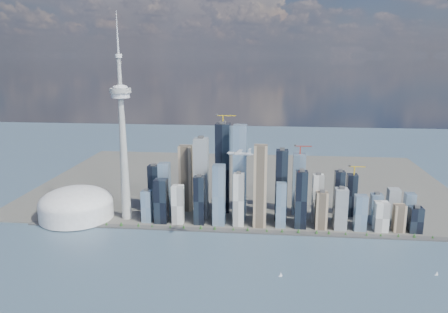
# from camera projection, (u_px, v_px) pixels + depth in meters

# --- Properties ---
(ground) EXTENTS (4000.00, 4000.00, 0.00)m
(ground) POSITION_uv_depth(u_px,v_px,m) (222.00, 280.00, 883.63)
(ground) COLOR #384862
(ground) RESTS_ON ground
(seawall) EXTENTS (1100.00, 22.00, 4.00)m
(seawall) POSITION_uv_depth(u_px,v_px,m) (233.00, 231.00, 1125.51)
(seawall) COLOR #383838
(seawall) RESTS_ON ground
(land) EXTENTS (1400.00, 900.00, 3.00)m
(land) POSITION_uv_depth(u_px,v_px,m) (243.00, 182.00, 1561.81)
(land) COLOR #4C4C47
(land) RESTS_ON ground
(shoreline_trees) EXTENTS (960.53, 7.20, 8.80)m
(shoreline_trees) POSITION_uv_depth(u_px,v_px,m) (233.00, 229.00, 1123.99)
(shoreline_trees) COLOR #3F2D1E
(shoreline_trees) RESTS_ON seawall
(skyscraper_cluster) EXTENTS (736.00, 142.00, 282.72)m
(skyscraper_cluster) POSITION_uv_depth(u_px,v_px,m) (257.00, 190.00, 1184.34)
(skyscraper_cluster) COLOR black
(skyscraper_cluster) RESTS_ON land
(needle_tower) EXTENTS (56.00, 56.00, 550.50)m
(needle_tower) POSITION_uv_depth(u_px,v_px,m) (123.00, 136.00, 1160.86)
(needle_tower) COLOR #979893
(needle_tower) RESTS_ON land
(dome_stadium) EXTENTS (200.00, 200.00, 86.00)m
(dome_stadium) POSITION_uv_depth(u_px,v_px,m) (76.00, 205.00, 1209.23)
(dome_stadium) COLOR silver
(dome_stadium) RESTS_ON land
(airplane) EXTENTS (60.16, 53.41, 14.68)m
(airplane) POSITION_uv_depth(u_px,v_px,m) (240.00, 153.00, 950.46)
(airplane) COLOR silver
(airplane) RESTS_ON ground
(sailboat_west) EXTENTS (7.72, 2.60, 10.68)m
(sailboat_west) POSITION_uv_depth(u_px,v_px,m) (281.00, 275.00, 896.45)
(sailboat_west) COLOR white
(sailboat_west) RESTS_ON ground
(sailboat_east) EXTENTS (6.87, 2.08, 9.53)m
(sailboat_east) POSITION_uv_depth(u_px,v_px,m) (437.00, 274.00, 901.60)
(sailboat_east) COLOR white
(sailboat_east) RESTS_ON ground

